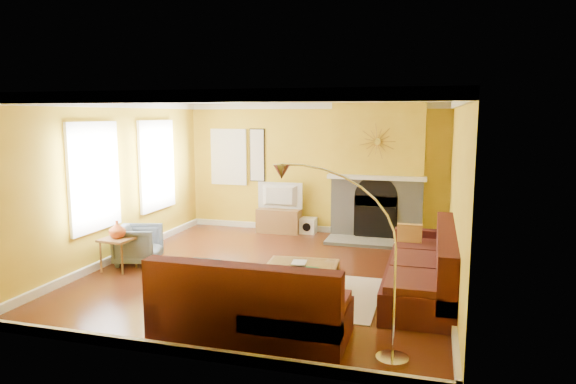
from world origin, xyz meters
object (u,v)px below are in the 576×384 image
(coffee_table, at_px, (300,280))
(side_table, at_px, (118,254))
(arc_lamp, at_px, (341,264))
(sectional_sofa, at_px, (327,264))
(armchair, at_px, (138,245))
(media_console, at_px, (279,221))

(coffee_table, distance_m, side_table, 3.08)
(arc_lamp, bearing_deg, coffee_table, 117.08)
(sectional_sofa, distance_m, armchair, 3.42)
(media_console, relative_size, side_table, 1.73)
(media_console, relative_size, arc_lamp, 0.46)
(armchair, xyz_separation_m, arc_lamp, (3.84, -2.38, 0.66))
(side_table, xyz_separation_m, arc_lamp, (3.93, -1.95, 0.72))
(side_table, bearing_deg, coffee_table, -4.78)
(coffee_table, height_order, arc_lamp, arc_lamp)
(coffee_table, xyz_separation_m, armchair, (-2.97, 0.69, 0.12))
(coffee_table, height_order, side_table, side_table)
(sectional_sofa, xyz_separation_m, armchair, (-3.35, 0.66, -0.13))
(sectional_sofa, distance_m, side_table, 3.45)
(media_console, distance_m, arc_lamp, 5.71)
(sectional_sofa, bearing_deg, media_console, 116.67)
(coffee_table, bearing_deg, media_console, 111.43)
(sectional_sofa, bearing_deg, armchair, 168.77)
(arc_lamp, bearing_deg, armchair, 148.19)
(armchair, distance_m, side_table, 0.45)
(side_table, distance_m, arc_lamp, 4.45)
(coffee_table, height_order, armchair, armchair)
(media_console, xyz_separation_m, arc_lamp, (2.24, -5.20, 0.73))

